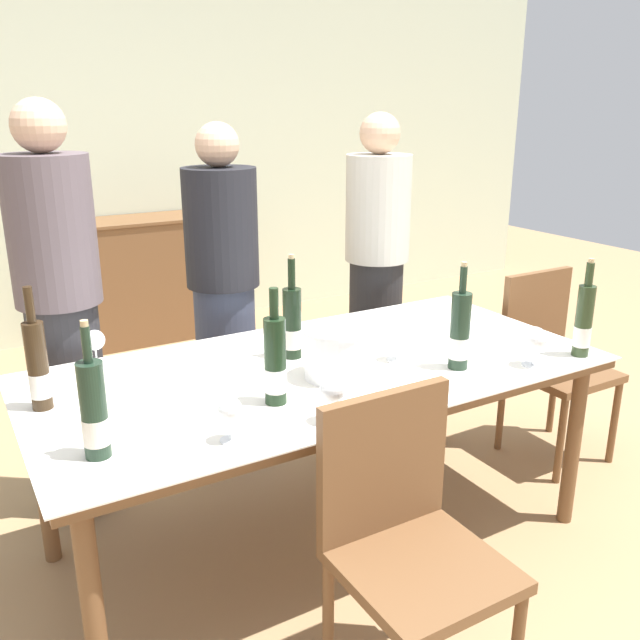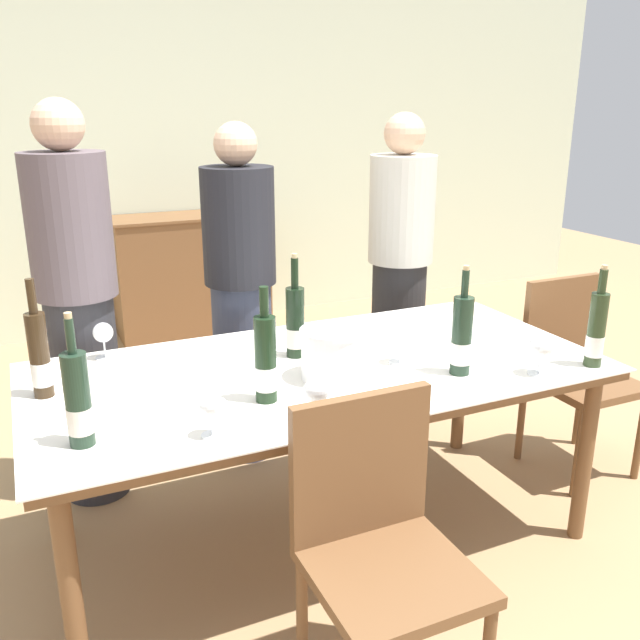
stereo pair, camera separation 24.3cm
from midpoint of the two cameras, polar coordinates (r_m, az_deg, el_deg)
ground_plane at (r=2.84m, az=2.57°, el=-17.92°), size 12.00×12.00×0.00m
back_wall at (r=5.21m, az=-12.99°, el=14.51°), size 8.00×0.10×2.80m
sideboard_cabinet at (r=5.11m, az=-9.42°, el=3.80°), size 1.14×0.46×0.89m
dining_table at (r=2.51m, az=2.78°, el=-5.27°), size 2.08×1.00×0.74m
ice_bucket at (r=2.36m, az=3.84°, el=-2.78°), size 0.22×0.22×0.18m
wine_bottle_0 at (r=2.70m, az=24.67°, el=-0.86°), size 0.07×0.07×0.38m
wine_bottle_1 at (r=2.16m, az=-1.41°, el=-3.53°), size 0.07×0.07×0.38m
wine_bottle_2 at (r=1.97m, az=-16.41°, el=-6.70°), size 0.07×0.07×0.39m
wine_bottle_3 at (r=2.54m, az=0.63°, el=-0.31°), size 0.07×0.07×0.40m
wine_bottle_4 at (r=2.33m, az=-19.85°, el=-2.94°), size 0.07×0.07×0.40m
wine_bottle_5 at (r=2.46m, az=14.63°, el=-1.50°), size 0.07×0.07×0.40m
wine_glass_0 at (r=2.55m, az=20.70°, el=-2.22°), size 0.09×0.09×0.15m
wine_glass_1 at (r=2.52m, az=9.47°, el=-1.68°), size 0.08×0.08×0.14m
wine_glass_2 at (r=2.62m, az=-15.32°, el=-1.20°), size 0.08×0.08×0.14m
wine_glass_3 at (r=2.03m, az=3.16°, el=-6.07°), size 0.08×0.08×0.15m
wine_glass_4 at (r=1.96m, az=-5.70°, el=-7.34°), size 0.07×0.07×0.14m
chair_near_front at (r=1.96m, az=8.63°, el=-17.69°), size 0.42×0.42×0.91m
chair_right_end at (r=3.41m, az=22.48°, el=-3.29°), size 0.42×0.42×0.89m
person_host at (r=2.92m, az=-17.43°, el=0.75°), size 0.33×0.33×1.68m
person_guest_left at (r=3.16m, az=-4.48°, el=1.81°), size 0.33×0.33×1.59m
person_guest_right at (r=3.54m, az=8.67°, el=3.74°), size 0.33×0.33×1.62m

